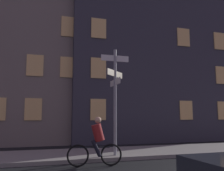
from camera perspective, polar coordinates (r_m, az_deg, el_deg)
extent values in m
cube|color=gray|center=(10.53, -3.31, -15.69)|extent=(40.00, 2.95, 0.14)
cylinder|color=gray|center=(9.61, 0.72, -3.68)|extent=(0.12, 0.12, 4.15)
cube|color=white|center=(9.86, 0.71, 6.38)|extent=(1.15, 0.03, 0.24)
cube|color=beige|center=(9.74, 0.71, 2.79)|extent=(0.91, 0.91, 0.24)
cube|color=white|center=(9.68, 0.72, 0.77)|extent=(0.03, 1.25, 0.24)
torus|color=black|center=(8.27, -8.00, -15.96)|extent=(0.72, 0.14, 0.72)
torus|color=black|center=(8.40, -0.19, -15.89)|extent=(0.72, 0.14, 0.72)
cylinder|color=black|center=(8.28, -4.05, -14.25)|extent=(1.00, 0.15, 0.04)
cylinder|color=maroon|center=(8.25, -3.32, -10.97)|extent=(0.48, 0.37, 0.61)
sphere|color=tan|center=(8.23, -3.30, -8.09)|extent=(0.22, 0.22, 0.22)
cylinder|color=black|center=(8.21, -3.62, -14.53)|extent=(0.35, 0.16, 0.55)
cylinder|color=black|center=(8.38, -3.77, -14.38)|extent=(0.35, 0.16, 0.55)
cube|color=slate|center=(19.46, -22.49, 14.98)|extent=(9.10, 8.06, 17.58)
cube|color=#F2C672|center=(13.93, -17.96, -5.31)|extent=(0.90, 0.06, 1.20)
cube|color=#F2C672|center=(14.20, -17.58, 4.54)|extent=(0.90, 0.06, 1.20)
cube|color=#F2C672|center=(14.28, -10.25, 4.25)|extent=(0.90, 0.06, 1.20)
cube|color=#F2C672|center=(14.95, -10.03, 13.42)|extent=(0.90, 0.06, 1.20)
cube|color=#383842|center=(20.27, 5.93, 9.65)|extent=(11.48, 8.76, 14.96)
cube|color=#F2C672|center=(13.87, -3.26, -5.63)|extent=(0.90, 0.06, 1.20)
cube|color=#F2C672|center=(16.20, 16.99, -5.55)|extent=(0.90, 0.06, 1.20)
cube|color=#F2C672|center=(17.96, 24.66, -5.34)|extent=(0.90, 0.06, 1.20)
cube|color=#F2C672|center=(14.13, -3.19, 4.11)|extent=(0.90, 0.06, 1.20)
cube|color=#F2C672|center=(18.16, 24.27, 2.22)|extent=(0.90, 0.06, 1.20)
cube|color=#F2C672|center=(14.79, -3.12, 13.24)|extent=(0.90, 0.06, 1.20)
cube|color=#F2C672|center=(17.00, 16.39, 10.79)|extent=(0.90, 0.06, 1.20)
cube|color=#F2C672|center=(18.68, 23.89, 9.49)|extent=(0.90, 0.06, 1.20)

